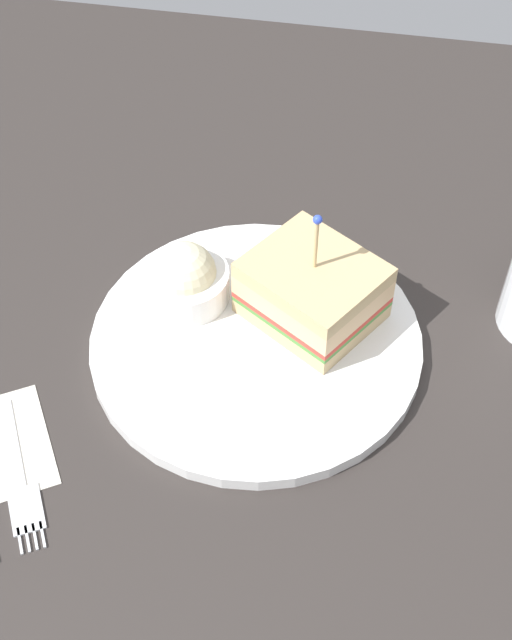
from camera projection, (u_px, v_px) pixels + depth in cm
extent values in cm
cube|color=#2D2826|center=(256.00, 354.00, 69.61)|extent=(96.06, 96.06, 2.00)
cylinder|color=white|center=(256.00, 342.00, 68.43)|extent=(25.88, 25.88, 1.14)
cube|color=tan|center=(311.00, 308.00, 69.13)|extent=(12.06, 12.47, 1.32)
cube|color=#478438|center=(312.00, 300.00, 68.48)|extent=(12.06, 12.47, 0.40)
cube|color=red|center=(312.00, 296.00, 68.14)|extent=(12.06, 12.47, 0.50)
cube|color=#E0B784|center=(313.00, 286.00, 67.29)|extent=(12.06, 12.47, 1.78)
cube|color=tan|center=(314.00, 272.00, 66.12)|extent=(12.06, 12.47, 1.32)
cylinder|color=tan|center=(316.00, 247.00, 64.10)|extent=(0.30, 0.30, 5.36)
sphere|color=blue|center=(318.00, 220.00, 62.09)|extent=(0.70, 0.70, 0.70)
cylinder|color=white|center=(185.00, 284.00, 69.92)|extent=(7.13, 7.13, 2.61)
sphere|color=beige|center=(184.00, 273.00, 68.97)|extent=(5.13, 5.13, 5.13)
cube|color=silver|center=(14.00, 442.00, 62.78)|extent=(7.09, 4.29, 0.35)
cube|color=silver|center=(26.00, 509.00, 59.23)|extent=(4.22, 3.67, 0.35)
cube|color=silver|center=(20.00, 541.00, 57.70)|extent=(1.84, 1.13, 0.35)
cube|color=silver|center=(27.00, 538.00, 57.80)|extent=(1.84, 1.13, 0.35)
cube|color=silver|center=(35.00, 536.00, 57.91)|extent=(1.84, 1.13, 0.35)
cube|color=silver|center=(42.00, 534.00, 58.01)|extent=(1.84, 1.13, 0.35)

